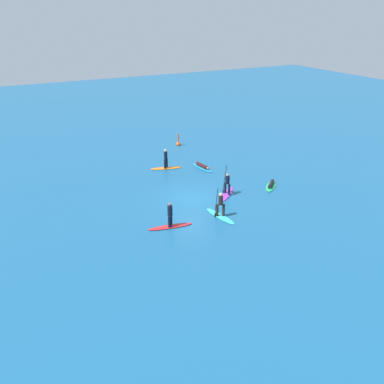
% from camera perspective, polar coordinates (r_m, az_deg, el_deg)
% --- Properties ---
extents(ground_plane, '(120.00, 120.00, 0.00)m').
position_cam_1_polar(ground_plane, '(33.66, 0.00, -0.78)').
color(ground_plane, '#195684').
rests_on(ground_plane, ground).
extents(surfer_on_teal_board, '(0.97, 3.05, 2.16)m').
position_cam_1_polar(surfer_on_teal_board, '(30.60, 3.67, -2.35)').
color(surfer_on_teal_board, '#33C6CC').
rests_on(surfer_on_teal_board, ground_plane).
extents(surfer_on_blue_board, '(0.96, 2.86, 0.39)m').
position_cam_1_polar(surfer_on_blue_board, '(39.82, 1.36, 3.28)').
color(surfer_on_blue_board, '#1E8CD1').
rests_on(surfer_on_blue_board, ground_plane).
extents(surfer_on_orange_board, '(2.89, 1.40, 1.81)m').
position_cam_1_polar(surfer_on_orange_board, '(39.69, -3.39, 3.72)').
color(surfer_on_orange_board, orange).
rests_on(surfer_on_orange_board, ground_plane).
extents(surfer_on_red_board, '(3.06, 1.03, 1.76)m').
position_cam_1_polar(surfer_on_red_board, '(29.18, -2.83, -3.74)').
color(surfer_on_red_board, red).
rests_on(surfer_on_red_board, ground_plane).
extents(surfer_on_green_board, '(2.33, 2.27, 0.40)m').
position_cam_1_polar(surfer_on_green_board, '(36.31, 10.16, 0.91)').
color(surfer_on_green_board, '#23B266').
rests_on(surfer_on_green_board, ground_plane).
extents(surfer_on_purple_board, '(2.68, 2.54, 2.35)m').
position_cam_1_polar(surfer_on_purple_board, '(34.21, 4.54, 0.39)').
color(surfer_on_purple_board, purple).
rests_on(surfer_on_purple_board, ground_plane).
extents(marker_buoy, '(0.50, 0.50, 1.37)m').
position_cam_1_polar(marker_buoy, '(46.49, -1.78, 6.29)').
color(marker_buoy, '#E55119').
rests_on(marker_buoy, ground_plane).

